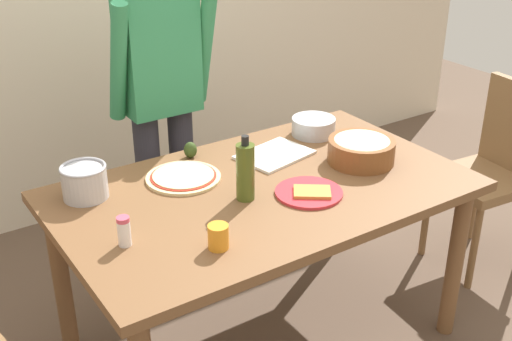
{
  "coord_description": "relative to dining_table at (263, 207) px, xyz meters",
  "views": [
    {
      "loc": [
        -1.28,
        -1.87,
        1.94
      ],
      "look_at": [
        0.0,
        0.05,
        0.81
      ],
      "focal_mm": 45.95,
      "sensor_mm": 36.0,
      "label": 1
    }
  ],
  "objects": [
    {
      "name": "chair_wooden_right",
      "position": [
        1.32,
        -0.09,
        -0.13
      ],
      "size": [
        0.44,
        0.44,
        0.95
      ],
      "color": "brown",
      "rests_on": "ground"
    },
    {
      "name": "salt_shaker",
      "position": [
        -0.62,
        -0.09,
        0.14
      ],
      "size": [
        0.04,
        0.04,
        0.11
      ],
      "color": "white",
      "rests_on": "dining_table"
    },
    {
      "name": "olive_oil_bottle",
      "position": [
        -0.11,
        -0.04,
        0.2
      ],
      "size": [
        0.07,
        0.07,
        0.26
      ],
      "color": "#47561E",
      "rests_on": "dining_table"
    },
    {
      "name": "popcorn_bowl",
      "position": [
        0.47,
        -0.04,
        0.15
      ],
      "size": [
        0.28,
        0.28,
        0.11
      ],
      "color": "brown",
      "rests_on": "dining_table"
    },
    {
      "name": "ground",
      "position": [
        0.0,
        0.0,
        -0.67
      ],
      "size": [
        8.0,
        8.0,
        0.0
      ],
      "primitive_type": "plane",
      "color": "brown"
    },
    {
      "name": "steel_pot",
      "position": [
        -0.6,
        0.3,
        0.16
      ],
      "size": [
        0.17,
        0.17,
        0.13
      ],
      "color": "#B7B7BC",
      "rests_on": "dining_table"
    },
    {
      "name": "person_cook",
      "position": [
        -0.06,
        0.76,
        0.27
      ],
      "size": [
        0.49,
        0.25,
        1.62
      ],
      "color": "#2D2D38",
      "rests_on": "ground"
    },
    {
      "name": "dining_table",
      "position": [
        0.0,
        0.0,
        0.0
      ],
      "size": [
        1.6,
        0.96,
        0.76
      ],
      "color": "brown",
      "rests_on": "ground"
    },
    {
      "name": "pizza_raw_on_board",
      "position": [
        -0.23,
        0.23,
        0.1
      ],
      "size": [
        0.3,
        0.3,
        0.02
      ],
      "color": "beige",
      "rests_on": "dining_table"
    },
    {
      "name": "cup_orange",
      "position": [
        -0.37,
        -0.28,
        0.13
      ],
      "size": [
        0.07,
        0.07,
        0.08
      ],
      "primitive_type": "cylinder",
      "color": "orange",
      "rests_on": "dining_table"
    },
    {
      "name": "mixing_bowl_steel",
      "position": [
        0.49,
        0.31,
        0.13
      ],
      "size": [
        0.2,
        0.2,
        0.08
      ],
      "color": "#B7B7BC",
      "rests_on": "dining_table"
    },
    {
      "name": "avocado",
      "position": [
        -0.1,
        0.4,
        0.13
      ],
      "size": [
        0.06,
        0.06,
        0.07
      ],
      "primitive_type": "ellipsoid",
      "color": "#2D4219",
      "rests_on": "dining_table"
    },
    {
      "name": "plate_with_slice",
      "position": [
        0.11,
        -0.15,
        0.1
      ],
      "size": [
        0.26,
        0.26,
        0.02
      ],
      "color": "red",
      "rests_on": "dining_table"
    },
    {
      "name": "cutting_board_white",
      "position": [
        0.2,
        0.21,
        0.1
      ],
      "size": [
        0.34,
        0.28,
        0.01
      ],
      "primitive_type": "cube",
      "rotation": [
        0.0,
        0.0,
        0.2
      ],
      "color": "white",
      "rests_on": "dining_table"
    }
  ]
}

